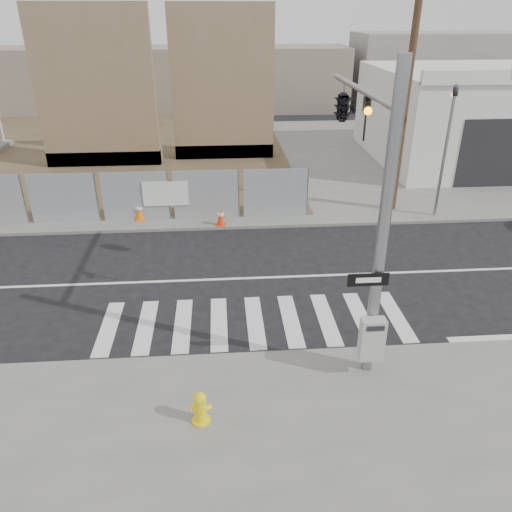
{
  "coord_description": "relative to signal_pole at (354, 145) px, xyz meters",
  "views": [
    {
      "loc": [
        -0.85,
        -14.05,
        7.83
      ],
      "look_at": [
        0.13,
        -1.21,
        1.4
      ],
      "focal_mm": 35.0,
      "sensor_mm": 36.0,
      "label": 1
    }
  ],
  "objects": [
    {
      "name": "signal_pole",
      "position": [
        0.0,
        0.0,
        0.0
      ],
      "size": [
        0.96,
        5.87,
        7.0
      ],
      "color": "gray",
      "rests_on": "sidewalk_near"
    },
    {
      "name": "traffic_cone_d",
      "position": [
        -3.35,
        6.27,
        -4.32
      ],
      "size": [
        0.43,
        0.43,
        0.7
      ],
      "rotation": [
        0.0,
        0.0,
        -0.23
      ],
      "color": "#F5320C",
      "rests_on": "sidewalk_far"
    },
    {
      "name": "auto_shop",
      "position": [
        11.5,
        15.01,
        -2.25
      ],
      "size": [
        12.0,
        10.2,
        5.95
      ],
      "color": "silver",
      "rests_on": "sidewalk_far"
    },
    {
      "name": "utility_pole_right",
      "position": [
        4.01,
        7.55,
        0.42
      ],
      "size": [
        1.6,
        0.28,
        10.0
      ],
      "color": "#4B3423",
      "rests_on": "sidewalk_far"
    },
    {
      "name": "concrete_wall_left",
      "position": [
        -9.49,
        15.13,
        -1.4
      ],
      "size": [
        6.0,
        1.3,
        8.0
      ],
      "color": "#796548",
      "rests_on": "sidewalk_far"
    },
    {
      "name": "far_signal_pole",
      "position": [
        5.51,
        6.65,
        -1.3
      ],
      "size": [
        0.16,
        0.2,
        5.6
      ],
      "color": "gray",
      "rests_on": "sidewalk_far"
    },
    {
      "name": "ground",
      "position": [
        -2.49,
        2.05,
        -4.78
      ],
      "size": [
        100.0,
        100.0,
        0.0
      ],
      "primitive_type": "plane",
      "color": "black",
      "rests_on": "ground"
    },
    {
      "name": "concrete_wall_right",
      "position": [
        -2.99,
        16.13,
        -1.4
      ],
      "size": [
        5.5,
        1.3,
        8.0
      ],
      "color": "#796548",
      "rests_on": "sidewalk_far"
    },
    {
      "name": "sidewalk_far",
      "position": [
        -2.49,
        16.05,
        -4.72
      ],
      "size": [
        50.0,
        20.0,
        0.12
      ],
      "primitive_type": "cube",
      "color": "slate",
      "rests_on": "ground"
    },
    {
      "name": "fire_hydrant",
      "position": [
        -3.89,
        -4.19,
        -4.3
      ],
      "size": [
        0.5,
        0.5,
        0.74
      ],
      "rotation": [
        0.0,
        0.0,
        0.37
      ],
      "color": "yellow",
      "rests_on": "sidewalk_near"
    },
    {
      "name": "traffic_cone_c",
      "position": [
        -6.61,
        7.07,
        -4.28
      ],
      "size": [
        0.45,
        0.45,
        0.78
      ],
      "rotation": [
        0.0,
        0.0,
        0.13
      ],
      "color": "orange",
      "rests_on": "sidewalk_far"
    }
  ]
}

